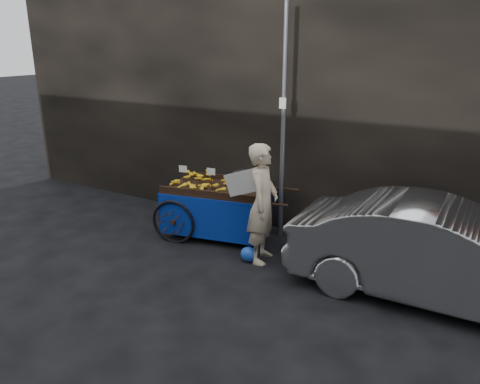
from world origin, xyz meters
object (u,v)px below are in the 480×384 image
Objects in this scene: vendor at (263,204)px; parked_car at (443,254)px; plastic_bag at (249,254)px; banana_cart at (214,192)px.

vendor is 2.67m from parked_car.
vendor reaches higher than plastic_bag.
vendor is (1.25, -0.50, 0.16)m from banana_cart.
plastic_bag is at bearing 125.71° from vendor.
plastic_bag is (1.10, -0.67, -0.68)m from banana_cart.
plastic_bag is (-0.15, -0.17, -0.84)m from vendor.
parked_car is (3.90, -0.33, -0.13)m from banana_cart.
vendor is 0.47× the size of parked_car.
vendor is at bearing 91.75° from parked_car.
plastic_bag is at bearing 95.00° from parked_car.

